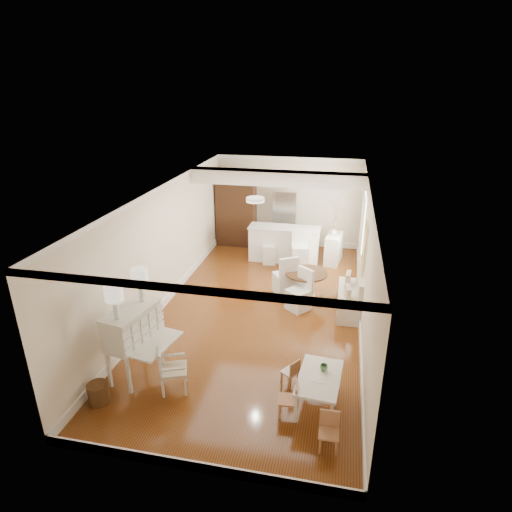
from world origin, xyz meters
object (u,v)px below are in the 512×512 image
(sideboard, at_px, (334,249))
(dining_table, at_px, (306,285))
(wicker_basket, at_px, (98,393))
(gustavian_armchair, at_px, (174,369))
(breakfast_counter, at_px, (284,244))
(pantry_cabinet, at_px, (236,210))
(kids_chair_a, at_px, (288,399))
(slip_chair_near, at_px, (299,290))
(bar_stool_right, at_px, (300,251))
(slip_chair_far, at_px, (285,274))
(kids_chair_c, at_px, (329,432))
(kids_chair_b, at_px, (290,371))
(fridge, at_px, (296,221))
(secretary_bureau, at_px, (134,342))
(kids_table, at_px, (318,390))
(bar_stool_left, at_px, (270,249))

(sideboard, bearing_deg, dining_table, -94.78)
(wicker_basket, bearing_deg, gustavian_armchair, 26.49)
(breakfast_counter, relative_size, pantry_cabinet, 0.89)
(kids_chair_a, relative_size, slip_chair_near, 0.63)
(sideboard, bearing_deg, breakfast_counter, -166.07)
(dining_table, xyz_separation_m, sideboard, (0.56, 2.40, 0.08))
(breakfast_counter, height_order, bar_stool_right, bar_stool_right)
(kids_chair_a, height_order, slip_chair_far, slip_chair_far)
(kids_chair_c, relative_size, sideboard, 0.67)
(breakfast_counter, bearing_deg, wicker_basket, -107.58)
(slip_chair_far, distance_m, pantry_cabinet, 3.84)
(breakfast_counter, xyz_separation_m, pantry_cabinet, (-1.70, 1.08, 0.63))
(slip_chair_near, bearing_deg, kids_chair_b, -47.24)
(dining_table, height_order, sideboard, sideboard)
(bar_stool_right, bearing_deg, fridge, 90.90)
(secretary_bureau, height_order, fridge, fridge)
(kids_table, bearing_deg, bar_stool_right, 99.60)
(kids_chair_c, distance_m, breakfast_counter, 7.03)
(secretary_bureau, relative_size, wicker_basket, 3.87)
(kids_chair_a, bearing_deg, breakfast_counter, -175.35)
(bar_stool_left, relative_size, bar_stool_right, 0.79)
(kids_chair_c, bearing_deg, breakfast_counter, 102.29)
(gustavian_armchair, bearing_deg, kids_table, -107.71)
(slip_chair_near, distance_m, bar_stool_right, 2.24)
(pantry_cabinet, bearing_deg, kids_table, -65.97)
(slip_chair_far, bearing_deg, sideboard, -147.25)
(dining_table, bearing_deg, bar_stool_left, 122.24)
(breakfast_counter, bearing_deg, secretary_bureau, -107.21)
(wicker_basket, height_order, pantry_cabinet, pantry_cabinet)
(bar_stool_right, height_order, pantry_cabinet, pantry_cabinet)
(slip_chair_far, distance_m, bar_stool_right, 1.52)
(wicker_basket, height_order, kids_table, kids_table)
(kids_chair_b, bearing_deg, wicker_basket, -36.56)
(kids_table, relative_size, dining_table, 1.08)
(kids_table, height_order, pantry_cabinet, pantry_cabinet)
(wicker_basket, height_order, kids_chair_c, kids_chair_c)
(kids_chair_a, height_order, fridge, fridge)
(slip_chair_far, bearing_deg, kids_chair_b, 68.25)
(dining_table, relative_size, sideboard, 1.14)
(bar_stool_left, xyz_separation_m, sideboard, (1.80, 0.44, -0.03))
(kids_chair_c, bearing_deg, slip_chair_near, 101.25)
(wicker_basket, bearing_deg, secretary_bureau, 69.84)
(gustavian_armchair, xyz_separation_m, slip_chair_far, (1.33, 3.94, 0.10))
(kids_chair_c, distance_m, bar_stool_right, 6.33)
(bar_stool_left, relative_size, fridge, 0.50)
(kids_table, height_order, dining_table, dining_table)
(breakfast_counter, bearing_deg, gustavian_armchair, -99.29)
(kids_chair_c, relative_size, slip_chair_far, 0.57)
(kids_chair_c, bearing_deg, kids_chair_b, 117.90)
(pantry_cabinet, relative_size, sideboard, 2.61)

